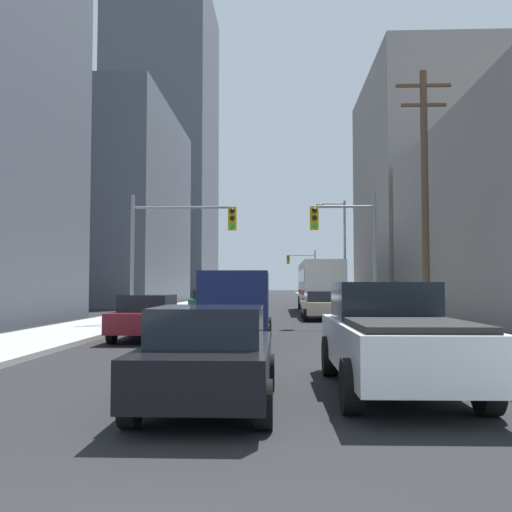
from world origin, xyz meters
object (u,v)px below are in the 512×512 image
(city_bus, at_px, (319,284))
(sedan_black, at_px, (210,356))
(sedan_green, at_px, (208,302))
(traffic_signal_near_right, at_px, (347,237))
(sedan_beige, at_px, (321,305))
(traffic_signal_far_right, at_px, (303,267))
(pickup_truck_white, at_px, (392,337))
(traffic_signal_near_left, at_px, (178,236))
(cargo_van_navy, at_px, (237,302))
(sedan_maroon, at_px, (149,317))

(city_bus, height_order, sedan_black, city_bus)
(sedan_green, distance_m, traffic_signal_near_right, 13.08)
(sedan_beige, height_order, traffic_signal_near_right, traffic_signal_near_right)
(traffic_signal_far_right, bearing_deg, pickup_truck_white, -90.85)
(traffic_signal_near_left, xyz_separation_m, traffic_signal_near_right, (7.67, -0.00, -0.09))
(pickup_truck_white, distance_m, traffic_signal_far_right, 57.37)
(cargo_van_navy, distance_m, sedan_maroon, 3.16)
(pickup_truck_white, relative_size, traffic_signal_far_right, 0.90)
(pickup_truck_white, height_order, sedan_maroon, pickup_truck_white)
(traffic_signal_near_left, bearing_deg, sedan_green, 89.32)
(sedan_maroon, distance_m, traffic_signal_far_right, 48.99)
(pickup_truck_white, distance_m, traffic_signal_near_left, 17.18)
(city_bus, relative_size, sedan_green, 2.70)
(sedan_beige, bearing_deg, pickup_truck_white, -90.63)
(sedan_maroon, bearing_deg, sedan_green, 90.25)
(sedan_beige, height_order, traffic_signal_far_right, traffic_signal_far_right)
(traffic_signal_far_right, bearing_deg, city_bus, -90.08)
(sedan_maroon, xyz_separation_m, sedan_green, (-0.07, 16.79, 0.00))
(city_bus, relative_size, sedan_beige, 2.70)
(sedan_black, relative_size, traffic_signal_near_right, 0.70)
(sedan_maroon, xyz_separation_m, traffic_signal_near_left, (-0.19, 6.61, 3.32))
(traffic_signal_near_left, bearing_deg, sedan_black, -78.25)
(sedan_black, bearing_deg, traffic_signal_near_left, 101.75)
(sedan_black, distance_m, sedan_beige, 21.86)
(pickup_truck_white, distance_m, traffic_signal_near_right, 15.88)
(city_bus, bearing_deg, sedan_black, -97.13)
(sedan_beige, bearing_deg, sedan_maroon, -120.55)
(cargo_van_navy, distance_m, sedan_green, 17.68)
(city_bus, xyz_separation_m, traffic_signal_far_right, (0.04, 27.88, 2.10))
(city_bus, distance_m, sedan_green, 8.24)
(pickup_truck_white, bearing_deg, sedan_maroon, 125.59)
(cargo_van_navy, bearing_deg, pickup_truck_white, -68.14)
(pickup_truck_white, xyz_separation_m, sedan_beige, (0.22, 20.14, -0.16))
(sedan_green, height_order, traffic_signal_near_right, traffic_signal_near_right)
(cargo_van_navy, bearing_deg, sedan_green, 100.19)
(city_bus, bearing_deg, sedan_green, -153.19)
(sedan_maroon, relative_size, traffic_signal_far_right, 0.71)
(city_bus, bearing_deg, traffic_signal_near_right, -88.90)
(cargo_van_navy, xyz_separation_m, traffic_signal_near_left, (-3.25, 7.22, 2.81))
(sedan_black, distance_m, traffic_signal_near_right, 17.80)
(pickup_truck_white, distance_m, sedan_beige, 20.14)
(sedan_black, xyz_separation_m, sedan_beige, (3.27, 21.61, 0.00))
(traffic_signal_near_right, bearing_deg, sedan_beige, 100.60)
(traffic_signal_far_right, bearing_deg, sedan_black, -93.80)
(traffic_signal_far_right, bearing_deg, traffic_signal_near_right, -89.69)
(cargo_van_navy, bearing_deg, city_bus, 78.84)
(traffic_signal_far_right, bearing_deg, sedan_beige, -90.98)
(pickup_truck_white, xyz_separation_m, sedan_maroon, (-6.39, 8.94, -0.16))
(pickup_truck_white, xyz_separation_m, sedan_green, (-6.47, 25.72, -0.16))
(sedan_black, bearing_deg, traffic_signal_far_right, 86.20)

